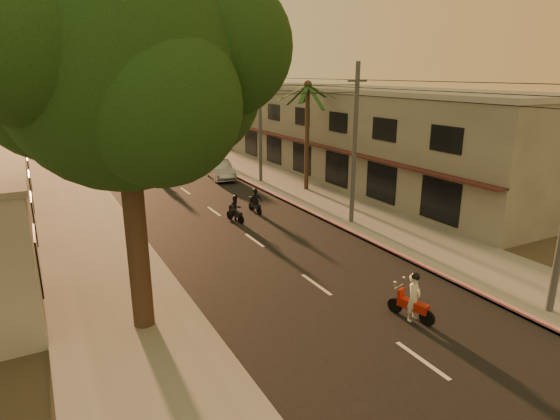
{
  "coord_description": "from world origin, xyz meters",
  "views": [
    {
      "loc": [
        -9.65,
        -12.84,
        8.43
      ],
      "look_at": [
        1.1,
        7.22,
        1.71
      ],
      "focal_mm": 30.0,
      "sensor_mm": 36.0,
      "label": 1
    }
  ],
  "objects_px": {
    "scooter_far_a": "(160,174)",
    "scooter_far_b": "(170,149)",
    "palm_tree": "(308,91)",
    "scooter_mid_a": "(236,210)",
    "broadleaf_tree": "(134,71)",
    "scooter_mid_b": "(255,202)",
    "scooter_red": "(413,299)",
    "parked_car": "(220,170)"
  },
  "relations": [
    {
      "from": "parked_car",
      "to": "scooter_mid_b",
      "type": "bearing_deg",
      "value": -92.21
    },
    {
      "from": "scooter_far_b",
      "to": "parked_car",
      "type": "xyz_separation_m",
      "value": [
        0.77,
        -12.41,
        -0.01
      ]
    },
    {
      "from": "broadleaf_tree",
      "to": "parked_car",
      "type": "bearing_deg",
      "value": 63.14
    },
    {
      "from": "scooter_mid_b",
      "to": "parked_car",
      "type": "relative_size",
      "value": 0.34
    },
    {
      "from": "scooter_far_a",
      "to": "scooter_mid_a",
      "type": "bearing_deg",
      "value": -99.94
    },
    {
      "from": "palm_tree",
      "to": "scooter_far_b",
      "type": "height_order",
      "value": "palm_tree"
    },
    {
      "from": "broadleaf_tree",
      "to": "scooter_far_a",
      "type": "height_order",
      "value": "broadleaf_tree"
    },
    {
      "from": "scooter_red",
      "to": "scooter_mid_a",
      "type": "height_order",
      "value": "scooter_red"
    },
    {
      "from": "scooter_mid_a",
      "to": "parked_car",
      "type": "xyz_separation_m",
      "value": [
        3.4,
        11.29,
        0.01
      ]
    },
    {
      "from": "scooter_mid_a",
      "to": "parked_car",
      "type": "bearing_deg",
      "value": 61.47
    },
    {
      "from": "scooter_mid_b",
      "to": "scooter_far_b",
      "type": "xyz_separation_m",
      "value": [
        0.84,
        22.6,
        0.06
      ]
    },
    {
      "from": "scooter_red",
      "to": "broadleaf_tree",
      "type": "bearing_deg",
      "value": 136.9
    },
    {
      "from": "scooter_mid_b",
      "to": "scooter_far_b",
      "type": "relative_size",
      "value": 0.97
    },
    {
      "from": "scooter_red",
      "to": "scooter_far_b",
      "type": "bearing_deg",
      "value": 71.56
    },
    {
      "from": "broadleaf_tree",
      "to": "scooter_mid_b",
      "type": "relative_size",
      "value": 7.48
    },
    {
      "from": "broadleaf_tree",
      "to": "scooter_far_a",
      "type": "bearing_deg",
      "value": 75.19
    },
    {
      "from": "scooter_far_a",
      "to": "scooter_far_b",
      "type": "distance_m",
      "value": 12.35
    },
    {
      "from": "broadleaf_tree",
      "to": "parked_car",
      "type": "xyz_separation_m",
      "value": [
        10.41,
        20.55,
        -7.72
      ]
    },
    {
      "from": "scooter_far_a",
      "to": "broadleaf_tree",
      "type": "bearing_deg",
      "value": -121.33
    },
    {
      "from": "broadleaf_tree",
      "to": "scooter_far_a",
      "type": "distance_m",
      "value": 23.32
    },
    {
      "from": "scooter_far_b",
      "to": "scooter_mid_b",
      "type": "bearing_deg",
      "value": -73.33
    },
    {
      "from": "scooter_mid_a",
      "to": "scooter_far_b",
      "type": "bearing_deg",
      "value": 71.9
    },
    {
      "from": "broadleaf_tree",
      "to": "scooter_far_b",
      "type": "distance_m",
      "value": 35.19
    },
    {
      "from": "scooter_mid_a",
      "to": "broadleaf_tree",
      "type": "bearing_deg",
      "value": -138.92
    },
    {
      "from": "broadleaf_tree",
      "to": "parked_car",
      "type": "distance_m",
      "value": 24.3
    },
    {
      "from": "broadleaf_tree",
      "to": "scooter_far_b",
      "type": "xyz_separation_m",
      "value": [
        9.64,
        32.96,
        -7.71
      ]
    },
    {
      "from": "palm_tree",
      "to": "parked_car",
      "type": "relative_size",
      "value": 1.73
    },
    {
      "from": "scooter_red",
      "to": "parked_car",
      "type": "relative_size",
      "value": 0.38
    },
    {
      "from": "palm_tree",
      "to": "scooter_far_b",
      "type": "relative_size",
      "value": 4.91
    },
    {
      "from": "palm_tree",
      "to": "scooter_mid_a",
      "type": "distance_m",
      "value": 10.95
    },
    {
      "from": "scooter_red",
      "to": "scooter_mid_b",
      "type": "bearing_deg",
      "value": 71.11
    },
    {
      "from": "scooter_red",
      "to": "scooter_far_a",
      "type": "relative_size",
      "value": 1.09
    },
    {
      "from": "scooter_red",
      "to": "parked_car",
      "type": "height_order",
      "value": "scooter_red"
    },
    {
      "from": "scooter_far_a",
      "to": "parked_car",
      "type": "xyz_separation_m",
      "value": [
        4.79,
        -0.73,
        -0.01
      ]
    },
    {
      "from": "palm_tree",
      "to": "scooter_far_a",
      "type": "height_order",
      "value": "palm_tree"
    },
    {
      "from": "palm_tree",
      "to": "scooter_mid_a",
      "type": "relative_size",
      "value": 4.95
    },
    {
      "from": "palm_tree",
      "to": "scooter_far_a",
      "type": "bearing_deg",
      "value": 140.44
    },
    {
      "from": "scooter_red",
      "to": "scooter_mid_a",
      "type": "xyz_separation_m",
      "value": [
        -1.07,
        13.39,
        -0.06
      ]
    },
    {
      "from": "palm_tree",
      "to": "scooter_far_b",
      "type": "distance_m",
      "value": 20.75
    },
    {
      "from": "scooter_mid_b",
      "to": "scooter_far_a",
      "type": "height_order",
      "value": "scooter_far_a"
    },
    {
      "from": "scooter_far_a",
      "to": "scooter_mid_b",
      "type": "bearing_deg",
      "value": -90.32
    },
    {
      "from": "scooter_mid_b",
      "to": "parked_car",
      "type": "distance_m",
      "value": 10.32
    }
  ]
}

